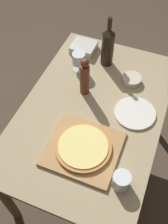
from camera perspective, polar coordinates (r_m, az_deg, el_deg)
name	(u,v)px	position (r m, az deg, el deg)	size (l,w,h in m)	color
ground_plane	(90,164)	(2.24, 1.37, -11.22)	(12.00, 12.00, 0.00)	#4C3D2D
dining_table	(92,119)	(1.68, 1.79, -1.60)	(0.84, 1.29, 0.75)	#9E8966
cutting_board	(83,149)	(1.43, -0.17, -7.95)	(0.39, 0.36, 0.02)	#A87A47
pizza	(83,147)	(1.41, -0.17, -7.55)	(0.31, 0.31, 0.02)	#BC7A3D
wine_bottle	(108,46)	(1.78, 5.19, 14.05)	(0.08, 0.08, 0.36)	black
pepper_mill	(85,77)	(1.59, 0.15, 7.55)	(0.06, 0.06, 0.27)	#5B2D19
wine_glass	(79,59)	(1.76, -1.16, 11.44)	(0.09, 0.09, 0.14)	silver
small_bowl	(132,80)	(1.75, 10.32, 6.96)	(0.13, 0.13, 0.04)	beige
drinking_tumbler	(121,181)	(1.33, 8.10, -14.58)	(0.09, 0.09, 0.09)	silver
dinner_plate	(135,113)	(1.59, 11.03, -0.21)	(0.25, 0.25, 0.01)	silver
food_container	(84,47)	(1.95, -0.05, 13.88)	(0.17, 0.16, 0.05)	#BCB7AD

